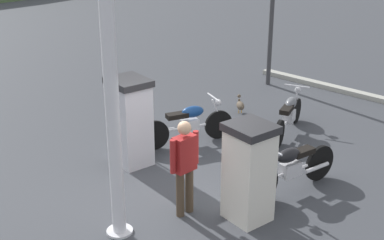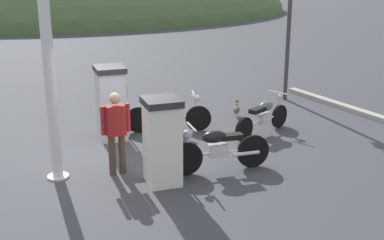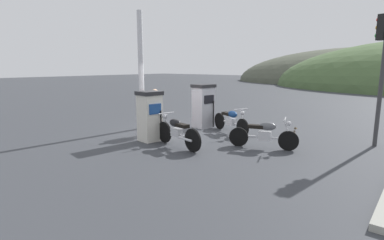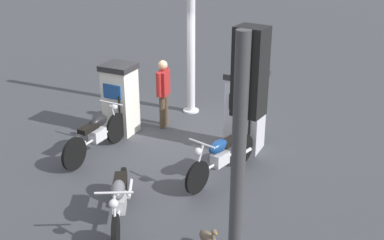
{
  "view_description": "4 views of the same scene",
  "coord_description": "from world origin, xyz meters",
  "px_view_note": "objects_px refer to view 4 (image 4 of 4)",
  "views": [
    {
      "loc": [
        -5.61,
        -5.76,
        4.56
      ],
      "look_at": [
        0.77,
        0.41,
        0.97
      ],
      "focal_mm": 49.44,
      "sensor_mm": 36.0,
      "label": 1
    },
    {
      "loc": [
        -3.29,
        -9.13,
        3.79
      ],
      "look_at": [
        1.35,
        -0.23,
        0.71
      ],
      "focal_mm": 46.86,
      "sensor_mm": 36.0,
      "label": 2
    },
    {
      "loc": [
        7.19,
        -7.86,
        2.38
      ],
      "look_at": [
        1.07,
        -0.42,
        0.65
      ],
      "focal_mm": 28.22,
      "sensor_mm": 36.0,
      "label": 3
    },
    {
      "loc": [
        9.34,
        3.09,
        4.61
      ],
      "look_at": [
        0.8,
        0.46,
        0.8
      ],
      "focal_mm": 45.65,
      "sensor_mm": 36.0,
      "label": 4
    }
  ],
  "objects_px": {
    "canopy_support_pole": "(191,28)",
    "fuel_pump_far": "(245,111)",
    "motorcycle_far_pump": "(221,156)",
    "roadside_traffic_light": "(242,172)",
    "motorcycle_near_pump": "(97,133)",
    "motorcycle_extra": "(120,199)",
    "attendant_person": "(163,90)",
    "wandering_duck": "(208,237)",
    "fuel_pump_near": "(120,98)"
  },
  "relations": [
    {
      "from": "motorcycle_near_pump",
      "to": "motorcycle_extra",
      "type": "distance_m",
      "value": 2.55
    },
    {
      "from": "fuel_pump_far",
      "to": "wandering_duck",
      "type": "height_order",
      "value": "fuel_pump_far"
    },
    {
      "from": "fuel_pump_near",
      "to": "canopy_support_pole",
      "type": "bearing_deg",
      "value": 145.72
    },
    {
      "from": "fuel_pump_far",
      "to": "wandering_duck",
      "type": "bearing_deg",
      "value": 2.76
    },
    {
      "from": "wandering_duck",
      "to": "roadside_traffic_light",
      "type": "xyz_separation_m",
      "value": [
        2.17,
        0.86,
        2.4
      ]
    },
    {
      "from": "motorcycle_extra",
      "to": "wandering_duck",
      "type": "bearing_deg",
      "value": 81.62
    },
    {
      "from": "canopy_support_pole",
      "to": "motorcycle_far_pump",
      "type": "bearing_deg",
      "value": 26.53
    },
    {
      "from": "motorcycle_near_pump",
      "to": "attendant_person",
      "type": "xyz_separation_m",
      "value": [
        -1.76,
        0.81,
        0.43
      ]
    },
    {
      "from": "canopy_support_pole",
      "to": "motorcycle_near_pump",
      "type": "bearing_deg",
      "value": -21.87
    },
    {
      "from": "motorcycle_extra",
      "to": "canopy_support_pole",
      "type": "distance_m",
      "value": 5.19
    },
    {
      "from": "fuel_pump_far",
      "to": "motorcycle_near_pump",
      "type": "xyz_separation_m",
      "value": [
        1.17,
        -2.82,
        -0.38
      ]
    },
    {
      "from": "attendant_person",
      "to": "roadside_traffic_light",
      "type": "height_order",
      "value": "roadside_traffic_light"
    },
    {
      "from": "motorcycle_near_pump",
      "to": "wandering_duck",
      "type": "distance_m",
      "value": 3.78
    },
    {
      "from": "motorcycle_near_pump",
      "to": "motorcycle_extra",
      "type": "relative_size",
      "value": 1.06
    },
    {
      "from": "motorcycle_near_pump",
      "to": "fuel_pump_far",
      "type": "bearing_deg",
      "value": 112.54
    },
    {
      "from": "fuel_pump_far",
      "to": "motorcycle_extra",
      "type": "distance_m",
      "value": 3.54
    },
    {
      "from": "attendant_person",
      "to": "wandering_duck",
      "type": "relative_size",
      "value": 3.77
    },
    {
      "from": "motorcycle_extra",
      "to": "wandering_duck",
      "type": "relative_size",
      "value": 4.51
    },
    {
      "from": "fuel_pump_near",
      "to": "roadside_traffic_light",
      "type": "xyz_separation_m",
      "value": [
        5.64,
        3.84,
        1.8
      ]
    },
    {
      "from": "fuel_pump_near",
      "to": "motorcycle_far_pump",
      "type": "bearing_deg",
      "value": 62.41
    },
    {
      "from": "motorcycle_far_pump",
      "to": "motorcycle_extra",
      "type": "relative_size",
      "value": 1.01
    },
    {
      "from": "motorcycle_far_pump",
      "to": "roadside_traffic_light",
      "type": "xyz_separation_m",
      "value": [
        4.26,
        1.2,
        2.14
      ]
    },
    {
      "from": "motorcycle_near_pump",
      "to": "motorcycle_extra",
      "type": "bearing_deg",
      "value": 35.26
    },
    {
      "from": "wandering_duck",
      "to": "fuel_pump_near",
      "type": "bearing_deg",
      "value": -139.38
    },
    {
      "from": "motorcycle_extra",
      "to": "attendant_person",
      "type": "distance_m",
      "value": 3.92
    },
    {
      "from": "motorcycle_near_pump",
      "to": "roadside_traffic_light",
      "type": "bearing_deg",
      "value": 40.68
    },
    {
      "from": "motorcycle_extra",
      "to": "roadside_traffic_light",
      "type": "distance_m",
      "value": 4.0
    },
    {
      "from": "motorcycle_near_pump",
      "to": "canopy_support_pole",
      "type": "relative_size",
      "value": 0.46
    },
    {
      "from": "motorcycle_far_pump",
      "to": "canopy_support_pole",
      "type": "bearing_deg",
      "value": -153.47
    },
    {
      "from": "attendant_person",
      "to": "canopy_support_pole",
      "type": "distance_m",
      "value": 1.64
    },
    {
      "from": "fuel_pump_near",
      "to": "wandering_duck",
      "type": "distance_m",
      "value": 4.61
    },
    {
      "from": "motorcycle_far_pump",
      "to": "wandering_duck",
      "type": "height_order",
      "value": "motorcycle_far_pump"
    },
    {
      "from": "motorcycle_far_pump",
      "to": "roadside_traffic_light",
      "type": "distance_m",
      "value": 4.91
    },
    {
      "from": "wandering_duck",
      "to": "motorcycle_far_pump",
      "type": "bearing_deg",
      "value": -170.85
    },
    {
      "from": "roadside_traffic_light",
      "to": "canopy_support_pole",
      "type": "distance_m",
      "value": 7.79
    },
    {
      "from": "canopy_support_pole",
      "to": "fuel_pump_far",
      "type": "bearing_deg",
      "value": 45.53
    },
    {
      "from": "fuel_pump_near",
      "to": "wandering_duck",
      "type": "bearing_deg",
      "value": 40.62
    },
    {
      "from": "roadside_traffic_light",
      "to": "motorcycle_near_pump",
      "type": "bearing_deg",
      "value": -139.32
    },
    {
      "from": "roadside_traffic_light",
      "to": "motorcycle_extra",
      "type": "bearing_deg",
      "value": -135.21
    },
    {
      "from": "wandering_duck",
      "to": "roadside_traffic_light",
      "type": "relative_size",
      "value": 0.11
    },
    {
      "from": "motorcycle_far_pump",
      "to": "roadside_traffic_light",
      "type": "bearing_deg",
      "value": 15.68
    },
    {
      "from": "attendant_person",
      "to": "wandering_duck",
      "type": "bearing_deg",
      "value": 28.22
    },
    {
      "from": "motorcycle_far_pump",
      "to": "wandering_duck",
      "type": "bearing_deg",
      "value": 9.15
    },
    {
      "from": "fuel_pump_near",
      "to": "attendant_person",
      "type": "xyz_separation_m",
      "value": [
        -0.59,
        0.8,
        0.09
      ]
    },
    {
      "from": "fuel_pump_near",
      "to": "wandering_duck",
      "type": "height_order",
      "value": "fuel_pump_near"
    },
    {
      "from": "attendant_person",
      "to": "motorcycle_extra",
      "type": "bearing_deg",
      "value": 9.84
    },
    {
      "from": "motorcycle_extra",
      "to": "canopy_support_pole",
      "type": "bearing_deg",
      "value": -176.05
    },
    {
      "from": "motorcycle_near_pump",
      "to": "motorcycle_extra",
      "type": "height_order",
      "value": "motorcycle_near_pump"
    },
    {
      "from": "fuel_pump_near",
      "to": "motorcycle_extra",
      "type": "distance_m",
      "value": 3.58
    },
    {
      "from": "fuel_pump_far",
      "to": "canopy_support_pole",
      "type": "height_order",
      "value": "canopy_support_pole"
    }
  ]
}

